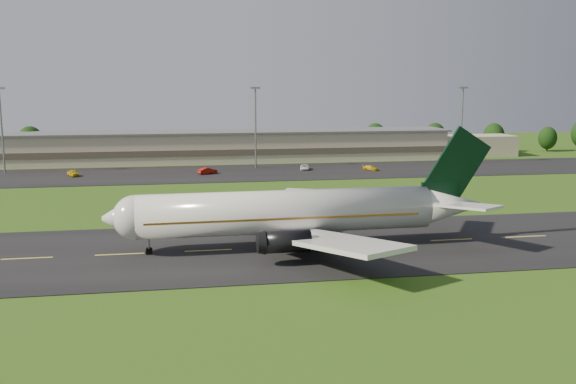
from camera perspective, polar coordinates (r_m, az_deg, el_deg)
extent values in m
plane|color=#294912|center=(84.05, 0.44, -4.95)|extent=(360.00, 360.00, 0.00)
cube|color=black|center=(84.03, 0.44, -4.92)|extent=(220.00, 30.00, 0.10)
cube|color=black|center=(154.18, -4.35, 1.72)|extent=(260.00, 30.00, 0.10)
cylinder|color=silver|center=(82.82, -0.17, -1.76)|extent=(38.10, 6.34, 5.60)
sphere|color=silver|center=(81.49, -13.41, -2.21)|extent=(5.60, 5.60, 5.60)
cone|color=silver|center=(81.61, -14.82, -2.26)|extent=(4.10, 5.45, 5.38)
cone|color=silver|center=(89.73, 14.10, -1.17)|extent=(9.11, 5.66, 5.49)
cube|color=brown|center=(82.80, -0.51, -2.01)|extent=(35.10, 6.32, 0.28)
cube|color=black|center=(81.41, -13.85, -1.85)|extent=(2.06, 3.04, 0.65)
cube|color=silver|center=(73.45, 4.14, -4.46)|extent=(14.39, 20.15, 2.20)
cube|color=silver|center=(94.36, 0.67, -1.28)|extent=(13.83, 20.20, 2.20)
cube|color=silver|center=(85.15, 15.54, -1.18)|extent=(7.63, 9.37, 0.91)
cube|color=silver|center=(94.05, 12.84, -0.08)|extent=(7.41, 9.39, 0.91)
cube|color=black|center=(88.79, 13.27, -0.07)|extent=(5.01, 0.65, 3.00)
cube|color=black|center=(89.32, 14.82, 2.33)|extent=(9.44, 0.63, 10.55)
cylinder|color=black|center=(75.29, -0.14, -4.40)|extent=(5.65, 2.81, 2.70)
cylinder|color=black|center=(90.67, -2.05, -1.99)|extent=(5.65, 2.81, 2.70)
cube|color=tan|center=(177.46, -5.12, 4.03)|extent=(120.00, 15.00, 8.00)
cube|color=#4C4438|center=(177.54, -5.12, 3.77)|extent=(121.00, 15.40, 1.60)
cube|color=#595B60|center=(177.11, -5.15, 5.36)|extent=(122.00, 16.00, 0.50)
cube|color=tan|center=(197.94, 15.51, 4.00)|extent=(28.00, 11.00, 6.00)
cylinder|color=gray|center=(165.43, -24.08, 4.92)|extent=(0.44, 0.44, 20.00)
cylinder|color=gray|center=(161.61, -2.90, 5.64)|extent=(0.44, 0.44, 20.00)
cube|color=gray|center=(161.23, -2.93, 9.23)|extent=(2.40, 1.20, 0.50)
cylinder|color=gray|center=(176.91, 15.16, 5.67)|extent=(0.44, 0.44, 20.00)
cube|color=gray|center=(176.56, 15.31, 8.94)|extent=(2.40, 1.20, 0.50)
cylinder|color=black|center=(189.87, -21.85, 2.99)|extent=(0.56, 0.56, 3.06)
ellipsoid|color=black|center=(189.52, -21.92, 4.11)|extent=(7.14, 7.14, 8.92)
cylinder|color=black|center=(188.26, -15.34, 3.17)|extent=(0.56, 0.56, 2.28)
ellipsoid|color=black|center=(187.98, -15.38, 4.01)|extent=(5.33, 5.33, 6.66)
cylinder|color=black|center=(196.89, 7.73, 3.79)|extent=(0.56, 0.56, 2.95)
ellipsoid|color=black|center=(196.57, 7.76, 4.83)|extent=(6.88, 6.88, 8.60)
cylinder|color=black|center=(202.08, 12.87, 3.78)|extent=(0.56, 0.56, 2.94)
ellipsoid|color=black|center=(201.77, 12.91, 4.80)|extent=(6.87, 6.87, 8.58)
cylinder|color=black|center=(211.38, 17.77, 3.80)|extent=(0.56, 0.56, 2.84)
ellipsoid|color=black|center=(211.09, 17.82, 4.73)|extent=(6.62, 6.62, 8.27)
cylinder|color=black|center=(219.37, 22.03, 3.70)|extent=(0.56, 0.56, 2.44)
ellipsoid|color=black|center=(219.12, 22.08, 4.47)|extent=(5.70, 5.70, 7.12)
imported|color=#CAA30B|center=(155.48, -18.57, 1.60)|extent=(3.45, 4.62, 1.46)
imported|color=maroon|center=(152.32, -7.17, 1.88)|extent=(4.82, 3.51, 1.51)
imported|color=silver|center=(158.62, 1.50, 2.22)|extent=(3.10, 4.98, 1.28)
imported|color=#CB9E0B|center=(158.88, 7.36, 2.14)|extent=(3.95, 4.14, 1.18)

